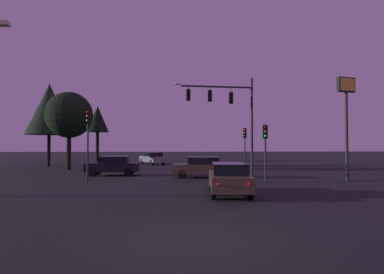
{
  "coord_description": "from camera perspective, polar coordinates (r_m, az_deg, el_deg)",
  "views": [
    {
      "loc": [
        -0.48,
        -7.98,
        2.38
      ],
      "look_at": [
        1.15,
        17.71,
        3.06
      ],
      "focal_mm": 29.29,
      "sensor_mm": 36.0,
      "label": 1
    }
  ],
  "objects": [
    {
      "name": "ground_plane",
      "position": [
        32.57,
        -2.78,
        -5.7
      ],
      "size": [
        168.0,
        168.0,
        0.0
      ],
      "primitive_type": "plane",
      "color": "black",
      "rests_on": "ground"
    },
    {
      "name": "traffic_signal_mast_arm",
      "position": [
        25.12,
        6.71,
        5.29
      ],
      "size": [
        6.37,
        0.71,
        7.79
      ],
      "color": "#232326",
      "rests_on": "ground"
    },
    {
      "name": "traffic_light_corner_left",
      "position": [
        28.72,
        9.6,
        -0.63
      ],
      "size": [
        0.35,
        0.38,
        3.95
      ],
      "color": "#232326",
      "rests_on": "ground"
    },
    {
      "name": "traffic_light_corner_right",
      "position": [
        20.98,
        13.21,
        -0.74
      ],
      "size": [
        0.34,
        0.37,
        3.71
      ],
      "color": "#232326",
      "rests_on": "ground"
    },
    {
      "name": "traffic_light_median",
      "position": [
        21.56,
        -18.44,
        1.05
      ],
      "size": [
        0.31,
        0.36,
        4.71
      ],
      "color": "#232326",
      "rests_on": "ground"
    },
    {
      "name": "car_nearside_lane",
      "position": [
        15.33,
        6.76,
        -7.43
      ],
      "size": [
        2.18,
        4.47,
        1.52
      ],
      "color": "#473828",
      "rests_on": "ground"
    },
    {
      "name": "car_crossing_left",
      "position": [
        25.44,
        -14.16,
        -5.04
      ],
      "size": [
        4.15,
        1.8,
        1.52
      ],
      "color": "black",
      "rests_on": "ground"
    },
    {
      "name": "car_crossing_right",
      "position": [
        23.1,
        1.84,
        -5.45
      ],
      "size": [
        4.39,
        2.15,
        1.52
      ],
      "color": "#473828",
      "rests_on": "ground"
    },
    {
      "name": "car_far_lane",
      "position": [
        39.29,
        -7.16,
        -3.82
      ],
      "size": [
        3.61,
        4.68,
        1.52
      ],
      "color": "gray",
      "rests_on": "ground"
    },
    {
      "name": "store_sign_illuminated",
      "position": [
        23.62,
        26.28,
        5.27
      ],
      "size": [
        1.41,
        0.63,
        6.97
      ],
      "color": "#232326",
      "rests_on": "ground"
    },
    {
      "name": "tree_behind_sign",
      "position": [
        38.85,
        -24.55,
        4.63
      ],
      "size": [
        5.03,
        5.03,
        9.36
      ],
      "color": "black",
      "rests_on": "ground"
    },
    {
      "name": "tree_left_far",
      "position": [
        32.73,
        -21.46,
        3.71
      ],
      "size": [
        4.48,
        4.48,
        7.57
      ],
      "color": "black",
      "rests_on": "ground"
    },
    {
      "name": "tree_center_horizon",
      "position": [
        48.09,
        -16.81,
        3.05
      ],
      "size": [
        3.23,
        3.23,
        8.17
      ],
      "color": "black",
      "rests_on": "ground"
    }
  ]
}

